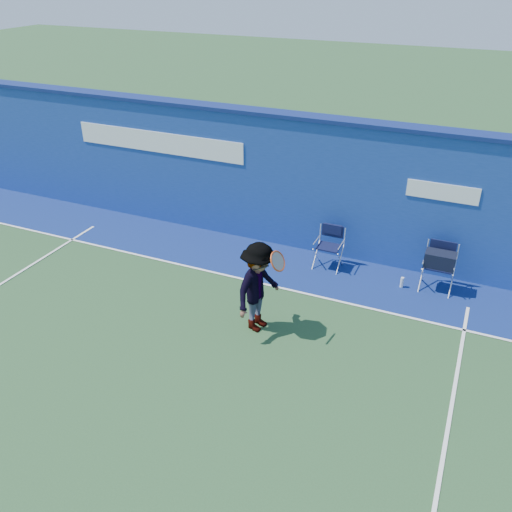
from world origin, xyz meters
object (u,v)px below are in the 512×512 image
at_px(directors_chair_left, 328,254).
at_px(tennis_player, 259,287).
at_px(water_bottle, 402,282).
at_px(directors_chair_right, 438,272).

bearing_deg(directors_chair_left, tennis_player, -100.81).
relative_size(water_bottle, tennis_player, 0.13).
xyz_separation_m(directors_chair_left, directors_chair_right, (2.29, -0.00, 0.11)).
bearing_deg(water_bottle, directors_chair_left, 172.62).
height_order(directors_chair_left, directors_chair_right, directors_chair_right).
bearing_deg(tennis_player, water_bottle, 48.57).
height_order(directors_chair_left, water_bottle, directors_chair_left).
xyz_separation_m(water_bottle, tennis_player, (-2.16, -2.45, 0.75)).
height_order(directors_chair_left, tennis_player, tennis_player).
bearing_deg(tennis_player, directors_chair_left, 79.19).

